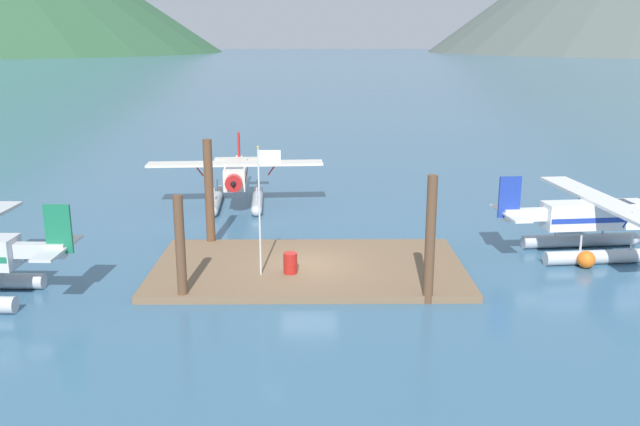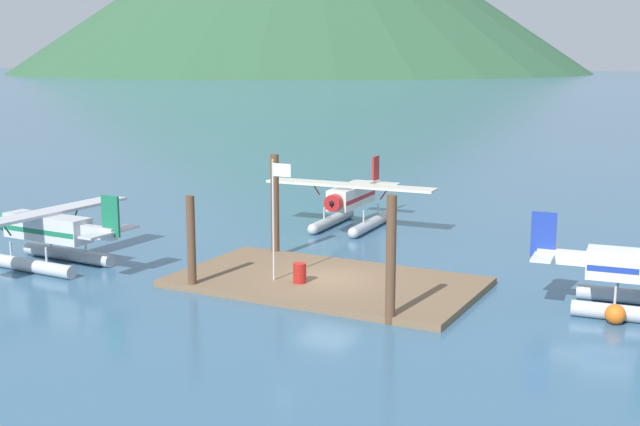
# 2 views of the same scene
# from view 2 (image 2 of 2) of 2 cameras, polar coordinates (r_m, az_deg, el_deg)

# --- Properties ---
(ground_plane) EXTENTS (1200.00, 1200.00, 0.00)m
(ground_plane) POSITION_cam_2_polar(r_m,az_deg,el_deg) (36.82, 0.44, -5.05)
(ground_plane) COLOR #38607F
(dock_platform) EXTENTS (13.40, 7.54, 0.30)m
(dock_platform) POSITION_cam_2_polar(r_m,az_deg,el_deg) (36.78, 0.44, -4.83)
(dock_platform) COLOR brown
(dock_platform) RESTS_ON ground
(piling_near_left) EXTENTS (0.37, 0.37, 4.20)m
(piling_near_left) POSITION_cam_2_polar(r_m,az_deg,el_deg) (35.97, -8.93, -2.11)
(piling_near_left) COLOR brown
(piling_near_left) RESTS_ON ground
(piling_near_right) EXTENTS (0.38, 0.38, 5.00)m
(piling_near_right) POSITION_cam_2_polar(r_m,az_deg,el_deg) (31.12, 4.95, -3.30)
(piling_near_right) COLOR brown
(piling_near_right) RESTS_ON ground
(piling_far_left) EXTENTS (0.43, 0.43, 5.26)m
(piling_far_left) POSITION_cam_2_polar(r_m,az_deg,el_deg) (41.57, -3.15, 0.49)
(piling_far_left) COLOR brown
(piling_far_left) RESTS_ON ground
(flagpole) EXTENTS (0.95, 0.10, 5.41)m
(flagpole) POSITION_cam_2_polar(r_m,az_deg,el_deg) (35.80, -3.09, 0.56)
(flagpole) COLOR silver
(flagpole) RESTS_ON dock_platform
(fuel_drum) EXTENTS (0.62, 0.62, 0.88)m
(fuel_drum) POSITION_cam_2_polar(r_m,az_deg,el_deg) (36.05, -1.42, -4.18)
(fuel_drum) COLOR #AD1E19
(fuel_drum) RESTS_ON dock_platform
(mooring_buoy) EXTENTS (0.78, 0.78, 0.78)m
(mooring_buoy) POSITION_cam_2_polar(r_m,az_deg,el_deg) (33.50, 19.83, -6.63)
(mooring_buoy) COLOR orange
(mooring_buoy) RESTS_ON ground
(seaplane_cream_bow_left) EXTENTS (10.47, 7.97, 3.84)m
(seaplane_cream_bow_left) POSITION_cam_2_polar(r_m,az_deg,el_deg) (48.88, 2.18, 0.79)
(seaplane_cream_bow_left) COLOR #B7BABF
(seaplane_cream_bow_left) RESTS_ON ground
(seaplane_silver_port_aft) EXTENTS (7.98, 10.44, 3.84)m
(seaplane_silver_port_aft) POSITION_cam_2_polar(r_m,az_deg,el_deg) (41.93, -18.42, -1.43)
(seaplane_silver_port_aft) COLOR #B7BABF
(seaplane_silver_port_aft) RESTS_ON ground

